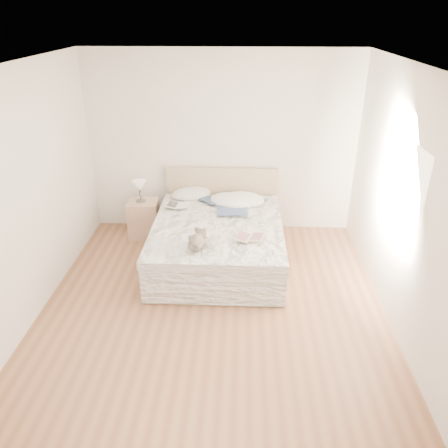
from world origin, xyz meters
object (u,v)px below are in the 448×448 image
Objects in this scene: table_lamp at (140,187)px; photo_book at (178,205)px; bed at (218,240)px; nightstand at (144,218)px; teddy_bear at (196,245)px; childrens_book at (250,237)px.

photo_book is (0.61, -0.27, -0.17)m from table_lamp.
nightstand is at bearing 149.88° from bed.
bed reaches higher than nightstand.
bed is 6.65× the size of teddy_bear.
childrens_book is 1.10× the size of teddy_bear.
bed reaches higher than table_lamp.
bed is at bearing 83.67° from teddy_bear.
table_lamp is 0.68m from photo_book.
bed is at bearing -29.01° from photo_book.
teddy_bear is at bearing -56.02° from table_lamp.
bed is 1.47m from table_lamp.
teddy_bear reaches higher than nightstand.
nightstand is 0.52m from table_lamp.
table_lamp is at bearing 173.55° from nightstand.
photo_book is (-0.59, 0.42, 0.32)m from bed.
teddy_bear is (-0.64, -0.26, 0.02)m from childrens_book.
bed is at bearing -30.12° from nightstand.
bed is 6.53× the size of table_lamp.
nightstand is at bearing 160.51° from childrens_book.
photo_book reaches higher than childrens_book.
table_lamp is 1.02× the size of teddy_bear.
nightstand is at bearing 161.69° from photo_book.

